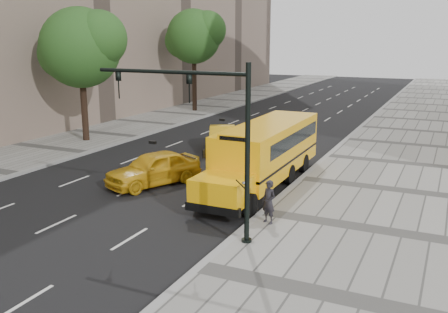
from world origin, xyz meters
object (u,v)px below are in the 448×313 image
at_px(school_bus, 267,149).
at_px(pedestrian, 269,202).
at_px(tree_b, 81,47).
at_px(taxi_near, 153,168).
at_px(taxi_far, 222,138).
at_px(traffic_signal, 210,129).
at_px(tree_c, 195,36).

height_order(school_bus, pedestrian, school_bus).
distance_m(tree_b, taxi_near, 13.31).
bearing_deg(taxi_far, traffic_signal, -90.89).
xyz_separation_m(tree_b, tree_c, (-0.00, 16.02, 0.75)).
height_order(tree_b, pedestrian, tree_b).
bearing_deg(school_bus, tree_c, 126.44).
bearing_deg(tree_c, tree_b, -89.98).
distance_m(school_bus, traffic_signal, 7.98).
xyz_separation_m(tree_c, pedestrian, (17.07, -25.74, -6.28)).
bearing_deg(pedestrian, traffic_signal, -103.47).
distance_m(taxi_far, pedestrian, 13.66).
relative_size(taxi_near, traffic_signal, 0.77).
bearing_deg(taxi_near, tree_c, 137.58).
distance_m(tree_b, taxi_far, 11.38).
bearing_deg(tree_b, pedestrian, -29.66).
bearing_deg(tree_c, school_bus, -53.56).
bearing_deg(taxi_near, taxi_far, 115.85).
relative_size(school_bus, traffic_signal, 1.81).
relative_size(taxi_far, traffic_signal, 0.73).
bearing_deg(school_bus, pedestrian, -68.70).
bearing_deg(traffic_signal, taxi_far, 113.71).
bearing_deg(tree_c, taxi_far, -55.92).
height_order(tree_c, taxi_near, tree_c).
height_order(tree_b, traffic_signal, tree_b).
bearing_deg(taxi_near, school_bus, 52.11).
height_order(tree_b, school_bus, tree_b).
relative_size(pedestrian, traffic_signal, 0.27).
distance_m(pedestrian, traffic_signal, 3.99).
bearing_deg(tree_b, tree_c, 90.02).
distance_m(school_bus, pedestrian, 6.02).
relative_size(tree_b, taxi_far, 1.96).
xyz_separation_m(taxi_far, traffic_signal, (5.93, -13.51, 3.32)).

